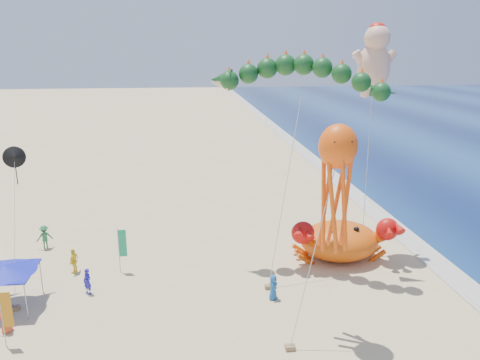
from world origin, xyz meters
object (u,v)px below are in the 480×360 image
dragon_kite (300,82)px  canopy_blue (4,269)px  crab_inflatable (340,240)px  octopus_kite (336,179)px  cherub_kite (375,58)px

dragon_kite → canopy_blue: dragon_kite is taller
crab_inflatable → canopy_blue: (-21.26, -4.03, 0.98)m
octopus_kite → dragon_kite: bearing=89.1°
octopus_kite → cherub_kite: bearing=60.8°
dragon_kite → crab_inflatable: bearing=5.9°
crab_inflatable → cherub_kite: bearing=39.7°
crab_inflatable → dragon_kite: 11.62m
dragon_kite → canopy_blue: (-17.85, -3.68, -10.12)m
cherub_kite → canopy_blue: 26.97m
octopus_kite → canopy_blue: octopus_kite is taller
crab_inflatable → octopus_kite: (-3.53, -8.61, 7.01)m
dragon_kite → cherub_kite: size_ratio=0.85×
crab_inflatable → canopy_blue: crab_inflatable is taller
dragon_kite → octopus_kite: bearing=-90.9°
crab_inflatable → dragon_kite: size_ratio=0.55×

